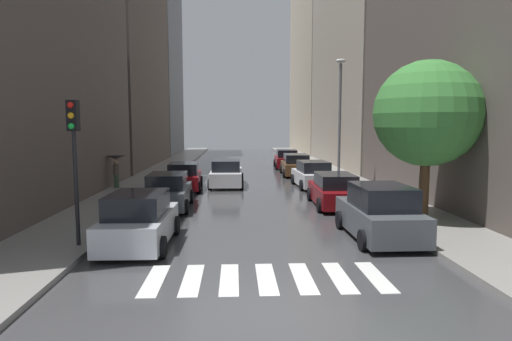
{
  "coord_description": "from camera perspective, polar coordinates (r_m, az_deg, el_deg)",
  "views": [
    {
      "loc": [
        -0.74,
        -8.2,
        3.73
      ],
      "look_at": [
        0.41,
        15.65,
        1.21
      ],
      "focal_mm": 30.36,
      "sensor_mm": 36.0,
      "label": 1
    }
  ],
  "objects": [
    {
      "name": "pedestrian_foreground",
      "position": [
        19.27,
        21.17,
        -2.21
      ],
      "size": [
        0.36,
        0.36,
        1.81
      ],
      "rotation": [
        0.0,
        0.0,
        5.41
      ],
      "color": "gray",
      "rests_on": "sidewalk_right"
    },
    {
      "name": "parked_car_left_third",
      "position": [
        25.25,
        -9.48,
        -0.87
      ],
      "size": [
        2.16,
        4.19,
        1.57
      ],
      "rotation": [
        0.0,
        0.0,
        1.61
      ],
      "color": "maroon",
      "rests_on": "ground"
    },
    {
      "name": "building_left_far",
      "position": [
        57.1,
        -13.52,
        14.65
      ],
      "size": [
        6.0,
        12.97,
        24.92
      ],
      "primitive_type": "cube",
      "color": "slate",
      "rests_on": "ground"
    },
    {
      "name": "parked_car_left_second",
      "position": [
        19.68,
        -11.52,
        -2.81
      ],
      "size": [
        2.08,
        4.13,
        1.61
      ],
      "rotation": [
        0.0,
        0.0,
        1.59
      ],
      "color": "#474C51",
      "rests_on": "ground"
    },
    {
      "name": "parked_car_left_nearest",
      "position": [
        13.86,
        -15.17,
        -6.46
      ],
      "size": [
        2.08,
        4.05,
        1.69
      ],
      "rotation": [
        0.0,
        0.0,
        1.56
      ],
      "color": "#B2B7BF",
      "rests_on": "ground"
    },
    {
      "name": "lamp_post_right",
      "position": [
        26.67,
        10.99,
        7.42
      ],
      "size": [
        0.6,
        0.28,
        7.49
      ],
      "color": "#595B60",
      "rests_on": "sidewalk_right"
    },
    {
      "name": "traffic_light_left_corner",
      "position": [
        13.72,
        -22.87,
        3.69
      ],
      "size": [
        0.3,
        0.42,
        4.3
      ],
      "color": "black",
      "rests_on": "sidewalk_left"
    },
    {
      "name": "building_right_mid",
      "position": [
        41.84,
        14.09,
        15.28
      ],
      "size": [
        6.0,
        19.78,
        21.19
      ],
      "primitive_type": "cube",
      "color": "#9E9384",
      "rests_on": "ground"
    },
    {
      "name": "sidewalk_left",
      "position": [
        32.91,
        -12.81,
        -0.51
      ],
      "size": [
        3.0,
        72.0,
        0.15
      ],
      "primitive_type": "cube",
      "color": "gray",
      "rests_on": "ground"
    },
    {
      "name": "building_left_mid",
      "position": [
        41.47,
        -17.59,
        14.08
      ],
      "size": [
        6.0,
        17.66,
        19.49
      ],
      "primitive_type": "cube",
      "color": "#564C47",
      "rests_on": "ground"
    },
    {
      "name": "parked_car_right_second",
      "position": [
        20.17,
        10.29,
        -2.65
      ],
      "size": [
        2.1,
        4.44,
        1.53
      ],
      "rotation": [
        0.0,
        0.0,
        1.55
      ],
      "color": "maroon",
      "rests_on": "ground"
    },
    {
      "name": "car_midroad",
      "position": [
        26.48,
        -3.91,
        -0.43
      ],
      "size": [
        2.12,
        4.48,
        1.63
      ],
      "rotation": [
        0.0,
        0.0,
        1.56
      ],
      "color": "silver",
      "rests_on": "ground"
    },
    {
      "name": "building_right_far",
      "position": [
        61.39,
        8.57,
        14.25
      ],
      "size": [
        6.0,
        19.59,
        25.17
      ],
      "primitive_type": "cube",
      "color": "#B2A38C",
      "rests_on": "ground"
    },
    {
      "name": "ground_plane",
      "position": [
        32.42,
        -1.43,
        -0.63
      ],
      "size": [
        28.0,
        72.0,
        0.04
      ],
      "primitive_type": "cube",
      "color": "#3B3B3E"
    },
    {
      "name": "crosswalk_stripes",
      "position": [
        10.87,
        1.37,
        -14.03
      ],
      "size": [
        5.85,
        2.2,
        0.01
      ],
      "color": "silver",
      "rests_on": "ground"
    },
    {
      "name": "sidewalk_right",
      "position": [
        33.2,
        9.86,
        -0.39
      ],
      "size": [
        3.0,
        72.0,
        0.15
      ],
      "primitive_type": "cube",
      "color": "gray",
      "rests_on": "ground"
    },
    {
      "name": "building_left_near",
      "position": [
        22.92,
        -30.58,
        15.99
      ],
      "size": [
        6.0,
        20.23,
        16.04
      ],
      "primitive_type": "cube",
      "color": "#564C47",
      "rests_on": "ground"
    },
    {
      "name": "pedestrian_near_tree",
      "position": [
        25.97,
        -17.96,
        0.81
      ],
      "size": [
        1.03,
        1.03,
        1.83
      ],
      "rotation": [
        0.0,
        0.0,
        5.45
      ],
      "color": "#38513D",
      "rests_on": "sidewalk_left"
    },
    {
      "name": "parked_car_right_nearest",
      "position": [
        14.8,
        15.99,
        -5.5
      ],
      "size": [
        2.13,
        4.22,
        1.8
      ],
      "rotation": [
        0.0,
        0.0,
        1.58
      ],
      "color": "#474C51",
      "rests_on": "ground"
    },
    {
      "name": "street_tree_right",
      "position": [
        17.58,
        21.62,
        6.95
      ],
      "size": [
        3.98,
        3.98,
        6.0
      ],
      "color": "#513823",
      "rests_on": "sidewalk_right"
    },
    {
      "name": "parked_car_right_fourth",
      "position": [
        32.22,
        5.25,
        0.68
      ],
      "size": [
        2.24,
        4.69,
        1.59
      ],
      "rotation": [
        0.0,
        0.0,
        1.54
      ],
      "color": "brown",
      "rests_on": "ground"
    },
    {
      "name": "parked_car_right_third",
      "position": [
        26.13,
        7.47,
        -0.59
      ],
      "size": [
        2.19,
        4.33,
        1.59
      ],
      "rotation": [
        0.0,
        0.0,
        1.62
      ],
      "color": "silver",
      "rests_on": "ground"
    },
    {
      "name": "parked_car_right_fifth",
      "position": [
        37.65,
        4.03,
        1.48
      ],
      "size": [
        2.23,
        4.51,
        1.62
      ],
      "rotation": [
        0.0,
        0.0,
        1.53
      ],
      "color": "maroon",
      "rests_on": "ground"
    }
  ]
}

